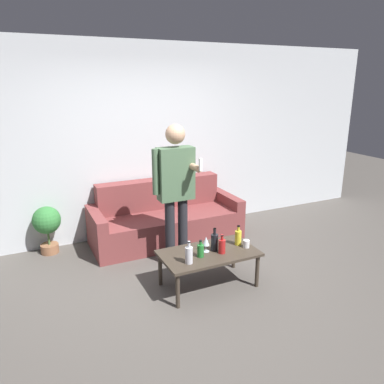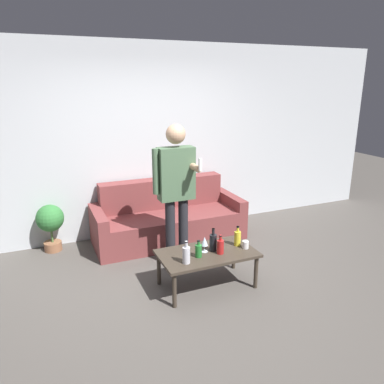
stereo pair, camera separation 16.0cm
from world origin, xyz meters
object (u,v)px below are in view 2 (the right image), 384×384
(couch, at_px, (168,219))
(bottle_orange, at_px, (198,250))
(coffee_table, at_px, (207,256))
(person_standing_front, at_px, (176,184))

(couch, xyz_separation_m, bottle_orange, (-0.17, -1.46, 0.18))
(coffee_table, relative_size, bottle_orange, 5.57)
(bottle_orange, bearing_deg, couch, 83.24)
(couch, bearing_deg, bottle_orange, -96.76)
(coffee_table, xyz_separation_m, bottle_orange, (-0.13, -0.06, 0.12))
(couch, bearing_deg, person_standing_front, -101.18)
(coffee_table, distance_m, person_standing_front, 0.92)
(coffee_table, height_order, person_standing_front, person_standing_front)
(coffee_table, height_order, bottle_orange, bottle_orange)
(couch, distance_m, person_standing_front, 1.05)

